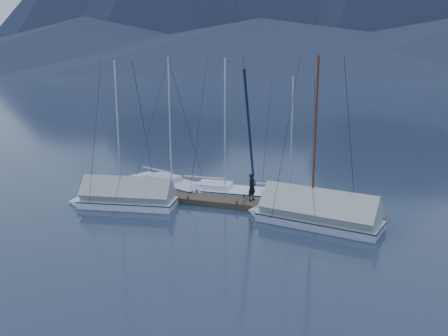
{
  "coord_description": "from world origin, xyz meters",
  "views": [
    {
      "loc": [
        8.61,
        -23.17,
        8.36
      ],
      "look_at": [
        0.0,
        2.0,
        2.2
      ],
      "focal_mm": 38.0,
      "sensor_mm": 36.0,
      "label": 1
    }
  ],
  "objects": [
    {
      "name": "ground",
      "position": [
        0.0,
        0.0,
        0.0
      ],
      "size": [
        1000.0,
        1000.0,
        0.0
      ],
      "primitive_type": "plane",
      "color": "#162031",
      "rests_on": "ground"
    },
    {
      "name": "dock",
      "position": [
        0.0,
        2.0,
        0.11
      ],
      "size": [
        18.0,
        1.5,
        0.54
      ],
      "color": "#382D23",
      "rests_on": "ground"
    },
    {
      "name": "mooring_posts",
      "position": [
        -0.5,
        2.0,
        0.35
      ],
      "size": [
        15.12,
        1.52,
        0.35
      ],
      "color": "#382D23",
      "rests_on": "ground"
    },
    {
      "name": "sailboat_open_left",
      "position": [
        -3.96,
        4.07,
        0.16
      ],
      "size": [
        7.32,
        4.39,
        9.36
      ],
      "color": "silver",
      "rests_on": "ground"
    },
    {
      "name": "sailboat_open_mid",
      "position": [
        -0.08,
        3.89,
        0.16
      ],
      "size": [
        7.04,
        3.0,
        9.24
      ],
      "color": "white",
      "rests_on": "ground"
    },
    {
      "name": "sailboat_open_right",
      "position": [
        3.89,
        4.2,
        0.14
      ],
      "size": [
        6.23,
        2.63,
        8.11
      ],
      "color": "silver",
      "rests_on": "ground"
    },
    {
      "name": "sailboat_covered_near",
      "position": [
        5.22,
        0.35,
        0.47
      ],
      "size": [
        7.57,
        3.69,
        9.45
      ],
      "color": "silver",
      "rests_on": "ground"
    },
    {
      "name": "sailboat_covered_far",
      "position": [
        -5.64,
        -0.24,
        0.44
      ],
      "size": [
        6.71,
        3.09,
        9.09
      ],
      "color": "white",
      "rests_on": "ground"
    },
    {
      "name": "person",
      "position": [
        1.61,
        2.31,
        1.13
      ],
      "size": [
        0.57,
        0.68,
        1.58
      ],
      "primitive_type": "imported",
      "rotation": [
        0.0,
        0.0,
        1.16
      ],
      "color": "black",
      "rests_on": "dock"
    }
  ]
}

